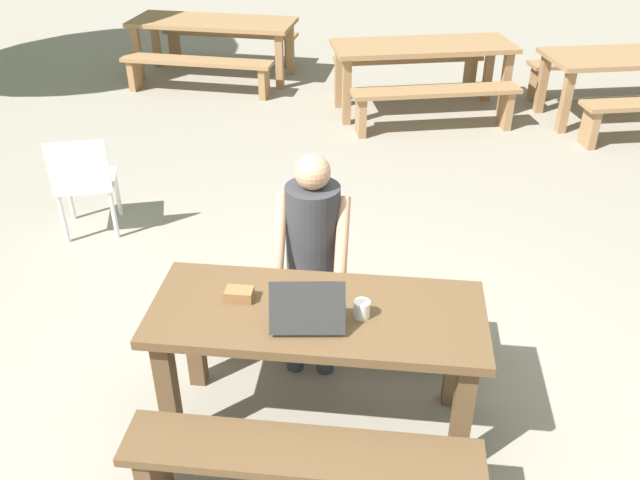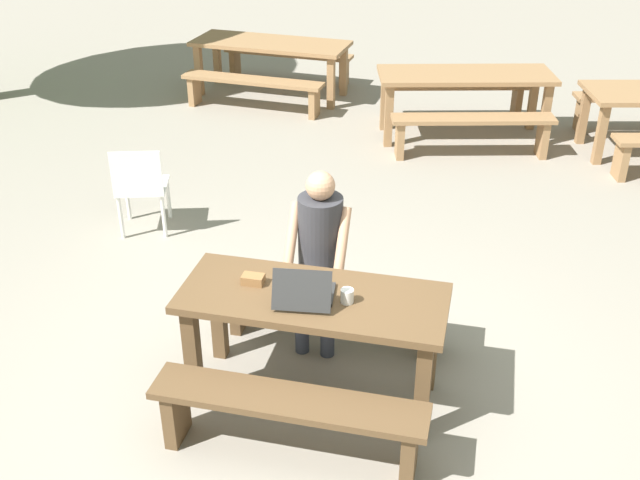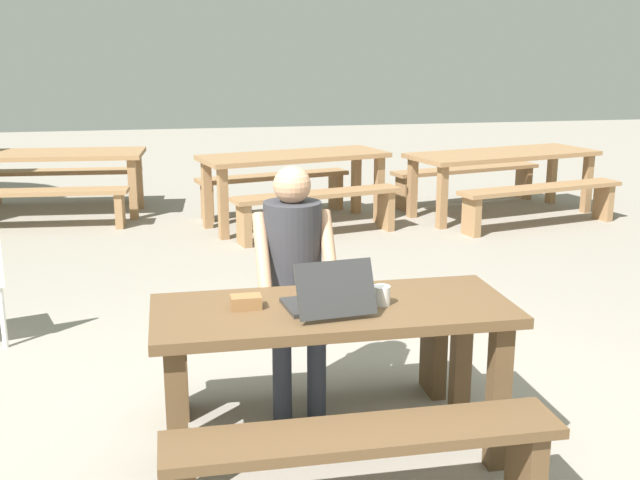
{
  "view_description": "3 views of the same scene",
  "coord_description": "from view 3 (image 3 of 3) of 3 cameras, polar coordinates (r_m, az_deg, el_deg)",
  "views": [
    {
      "loc": [
        0.31,
        -2.62,
        2.78
      ],
      "look_at": [
        -0.01,
        0.25,
        1.02
      ],
      "focal_mm": 37.66,
      "sensor_mm": 36.0,
      "label": 1
    },
    {
      "loc": [
        0.94,
        -3.8,
        3.33
      ],
      "look_at": [
        -0.01,
        0.25,
        1.02
      ],
      "focal_mm": 42.62,
      "sensor_mm": 36.0,
      "label": 2
    },
    {
      "loc": [
        -0.72,
        -3.34,
        1.94
      ],
      "look_at": [
        -0.01,
        0.25,
        1.02
      ],
      "focal_mm": 44.0,
      "sensor_mm": 36.0,
      "label": 3
    }
  ],
  "objects": [
    {
      "name": "picnic_table_front",
      "position": [
        3.66,
        0.97,
        -6.83
      ],
      "size": [
        1.66,
        0.68,
        0.77
      ],
      "color": "brown",
      "rests_on": "ground"
    },
    {
      "name": "picnic_table_mid",
      "position": [
        9.19,
        13.13,
        5.65
      ],
      "size": [
        2.32,
        1.3,
        0.73
      ],
      "rotation": [
        0.0,
        0.0,
        0.23
      ],
      "color": "#9E754C",
      "rests_on": "ground"
    },
    {
      "name": "bench_distant_south",
      "position": [
        8.82,
        -19.79,
        2.8
      ],
      "size": [
        1.89,
        0.44,
        0.42
      ],
      "rotation": [
        0.0,
        0.0,
        -0.08
      ],
      "color": "#9E754C",
      "rests_on": "ground"
    },
    {
      "name": "bench_distant_north",
      "position": [
        10.12,
        -18.12,
        4.31
      ],
      "size": [
        1.89,
        0.44,
        0.42
      ],
      "rotation": [
        0.0,
        0.0,
        -0.08
      ],
      "color": "#9E754C",
      "rests_on": "ground"
    },
    {
      "name": "bench_rear_south",
      "position": [
        7.95,
        -0.15,
        2.68
      ],
      "size": [
        1.81,
        0.73,
        0.47
      ],
      "rotation": [
        0.0,
        0.0,
        0.25
      ],
      "color": "#9E754C",
      "rests_on": "ground"
    },
    {
      "name": "picnic_table_distant",
      "position": [
        9.42,
        -19.05,
        5.44
      ],
      "size": [
        2.13,
        0.95,
        0.73
      ],
      "rotation": [
        0.0,
        0.0,
        -0.08
      ],
      "color": "#9E754C",
      "rests_on": "ground"
    },
    {
      "name": "bench_near",
      "position": [
        3.26,
        3.2,
        -15.42
      ],
      "size": [
        1.61,
        0.3,
        0.45
      ],
      "color": "brown",
      "rests_on": "ground"
    },
    {
      "name": "ground_plane",
      "position": [
        3.93,
        0.93,
        -15.42
      ],
      "size": [
        30.0,
        30.0,
        0.0
      ],
      "primitive_type": "plane",
      "color": "gray"
    },
    {
      "name": "bench_far",
      "position": [
        4.31,
        -0.71,
        -7.72
      ],
      "size": [
        1.61,
        0.3,
        0.45
      ],
      "color": "brown",
      "rests_on": "ground"
    },
    {
      "name": "picnic_table_rear",
      "position": [
        8.44,
        -1.89,
        5.48
      ],
      "size": [
        2.11,
        1.21,
        0.78
      ],
      "rotation": [
        0.0,
        0.0,
        0.25
      ],
      "color": "#9E754C",
      "rests_on": "ground"
    },
    {
      "name": "bench_mid_north",
      "position": [
        9.79,
        10.58,
        4.59
      ],
      "size": [
        1.99,
        0.75,
        0.45
      ],
      "rotation": [
        0.0,
        0.0,
        0.23
      ],
      "color": "#9E754C",
      "rests_on": "ground"
    },
    {
      "name": "bench_rear_north",
      "position": [
        9.04,
        -3.39,
        4.06
      ],
      "size": [
        1.81,
        0.73,
        0.47
      ],
      "rotation": [
        0.0,
        0.0,
        0.25
      ],
      "color": "#9E754C",
      "rests_on": "ground"
    },
    {
      "name": "laptop",
      "position": [
        3.53,
        0.6,
        -4.24
      ],
      "size": [
        0.39,
        0.4,
        0.25
      ],
      "rotation": [
        0.0,
        0.0,
        3.26
      ],
      "color": "#2D2D2D",
      "rests_on": "picnic_table_front"
    },
    {
      "name": "bench_mid_south",
      "position": [
        8.71,
        15.78,
        3.11
      ],
      "size": [
        1.99,
        0.75,
        0.45
      ],
      "rotation": [
        0.0,
        0.0,
        0.23
      ],
      "color": "#9E754C",
      "rests_on": "ground"
    },
    {
      "name": "coffee_mug",
      "position": [
        3.62,
        4.5,
        -4.04
      ],
      "size": [
        0.08,
        0.08,
        0.09
      ],
      "color": "white",
      "rests_on": "picnic_table_front"
    },
    {
      "name": "person_seated",
      "position": [
        4.12,
        -1.92,
        -2.32
      ],
      "size": [
        0.42,
        0.41,
        1.32
      ],
      "color": "#333847",
      "rests_on": "ground"
    },
    {
      "name": "small_pouch",
      "position": [
        3.59,
        -5.4,
        -4.5
      ],
      "size": [
        0.14,
        0.09,
        0.06
      ],
      "color": "olive",
      "rests_on": "picnic_table_front"
    }
  ]
}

